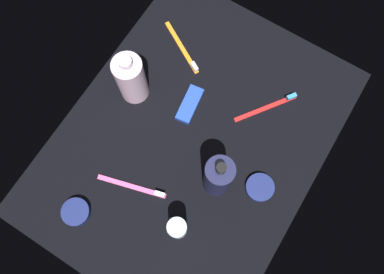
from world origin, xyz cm
name	(u,v)px	position (x,y,z in cm)	size (l,w,h in cm)	color
ground_plane	(192,141)	(0.00, 0.00, -0.60)	(84.00, 64.00, 1.20)	black
lotion_bottle	(218,177)	(6.41, 11.09, 8.72)	(6.71, 6.71, 19.89)	#1C1E3F
bodywash_bottle	(131,79)	(-3.68, -20.41, 7.93)	(7.52, 7.52, 17.62)	silver
deodorant_stick	(177,228)	(21.09, 9.11, 4.84)	(4.54, 4.54, 9.68)	silver
toothbrush_red	(269,106)	(-18.74, 12.65, 0.61)	(15.31, 11.49, 2.10)	red
toothbrush_pink	(136,187)	(18.11, -5.42, 0.61)	(6.01, 17.66, 2.10)	#E55999
toothbrush_orange	(183,50)	(-20.85, -15.78, 0.61)	(9.92, 16.25, 2.10)	orange
snack_bar_blue	(190,104)	(-7.95, -5.66, 0.75)	(10.40, 4.00, 1.50)	blue
cream_tin_left	(76,212)	(30.90, -14.39, 1.05)	(6.91, 6.91, 2.11)	navy
cream_tin_right	(260,187)	(1.69, 21.07, 0.85)	(7.16, 7.16, 1.71)	navy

